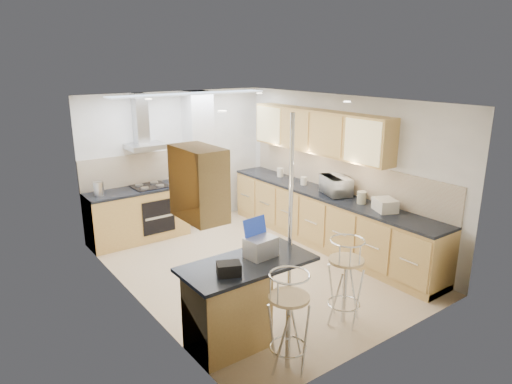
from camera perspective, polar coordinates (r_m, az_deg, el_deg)
ground at (r=7.02m, az=-0.34°, el=-9.40°), size 4.80×4.80×0.00m
room_shell at (r=6.99m, az=-0.01°, el=3.87°), size 3.64×4.84×2.51m
right_counter at (r=7.75m, az=8.69°, el=-3.38°), size 0.63×4.40×0.92m
back_counter at (r=8.16m, az=-14.56°, el=-2.72°), size 1.70×0.63×0.92m
peninsula at (r=5.18m, az=-1.04°, el=-13.44°), size 1.47×0.72×0.94m
microwave at (r=7.51m, az=10.02°, el=0.79°), size 0.53×0.64×0.30m
laptop at (r=5.06m, az=0.59°, el=-6.90°), size 0.35×0.27×0.22m
bag at (r=4.68m, az=-3.42°, el=-9.57°), size 0.29×0.26×0.13m
bar_stool_near at (r=4.73m, az=4.08°, el=-15.83°), size 0.55×0.55×1.06m
bar_stool_end at (r=5.55m, az=11.08°, el=-10.89°), size 0.61×0.61×1.07m
jar_a at (r=8.58m, az=3.05°, el=2.48°), size 0.13×0.13×0.16m
jar_b at (r=8.04m, az=5.98°, el=1.40°), size 0.12×0.12×0.14m
jar_c at (r=7.14m, az=13.06°, el=-0.69°), size 0.18×0.18×0.19m
jar_d at (r=7.33m, az=13.16°, el=-0.43°), size 0.13×0.13×0.14m
bread_bin at (r=6.87m, az=15.83°, el=-1.56°), size 0.39×0.42×0.18m
kettle at (r=7.77m, az=-19.08°, el=0.39°), size 0.16×0.16×0.23m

